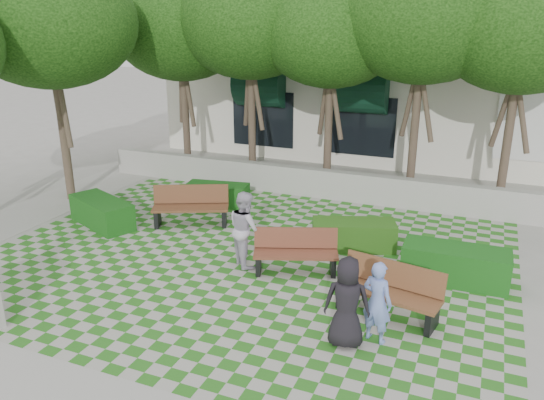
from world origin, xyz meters
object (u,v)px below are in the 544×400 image
at_px(hedge_west, 102,212).
at_px(person_blue, 377,302).
at_px(bench_west, 191,207).
at_px(bench_east, 389,292).
at_px(hedge_midleft, 217,194).
at_px(person_dark, 347,302).
at_px(hedge_midright, 354,235).
at_px(person_white, 245,229).
at_px(bench_mid, 296,252).
at_px(hedge_east, 455,265).

xyz_separation_m(hedge_west, person_blue, (8.11, -2.65, 0.39)).
xyz_separation_m(bench_west, hedge_west, (-2.23, -0.98, -0.15)).
bearing_deg(bench_east, person_blue, -81.60).
bearing_deg(hedge_midleft, person_dark, -45.74).
height_order(hedge_midright, person_dark, person_dark).
bearing_deg(person_white, person_dark, -173.77).
bearing_deg(person_blue, bench_east, -74.82).
relative_size(bench_west, hedge_west, 1.01).
bearing_deg(person_white, person_blue, -166.15).
bearing_deg(hedge_west, hedge_midright, 9.32).
height_order(hedge_midright, person_white, person_white).
height_order(bench_east, person_blue, person_blue).
xyz_separation_m(bench_east, bench_mid, (-2.27, 1.06, -0.03)).
distance_m(bench_mid, person_dark, 2.93).
height_order(bench_east, hedge_west, bench_east).
bearing_deg(hedge_midright, person_white, -138.74).
height_order(bench_west, hedge_midright, bench_west).
xyz_separation_m(bench_east, person_blue, (-0.05, -0.94, 0.26)).
bearing_deg(person_dark, bench_west, -47.75).
bearing_deg(bench_west, bench_east, -49.33).
distance_m(hedge_midright, person_blue, 4.02).
bearing_deg(hedge_midleft, hedge_midright, -19.23).
bearing_deg(bench_west, person_dark, -60.90).
bearing_deg(bench_mid, person_white, 162.64).
relative_size(bench_east, person_dark, 1.26).
xyz_separation_m(bench_east, person_dark, (-0.50, -1.25, 0.32)).
bearing_deg(bench_mid, person_dark, -73.08).
distance_m(bench_mid, person_white, 1.27).
bearing_deg(person_blue, hedge_west, -0.16).
bearing_deg(person_blue, person_white, -11.57).
relative_size(bench_mid, hedge_midleft, 1.05).
relative_size(bench_mid, hedge_east, 0.89).
bearing_deg(person_dark, hedge_east, -127.54).
distance_m(hedge_east, person_dark, 3.59).
height_order(hedge_midleft, hedge_west, hedge_west).
xyz_separation_m(bench_mid, hedge_midright, (0.87, 1.76, -0.12)).
bearing_deg(hedge_midleft, hedge_east, -19.33).
distance_m(person_blue, person_dark, 0.55).
distance_m(bench_west, person_blue, 6.92).
relative_size(hedge_midleft, person_blue, 1.23).
xyz_separation_m(hedge_east, person_blue, (-1.10, -2.89, 0.37)).
bearing_deg(bench_east, person_dark, -100.51).
relative_size(hedge_midright, hedge_west, 0.95).
relative_size(bench_east, person_blue, 1.36).
distance_m(bench_mid, hedge_west, 5.93).
relative_size(hedge_east, hedge_west, 1.04).
bearing_deg(hedge_east, hedge_midright, 160.49).
xyz_separation_m(bench_west, hedge_midleft, (-0.12, 1.75, -0.19)).
distance_m(hedge_east, hedge_midleft, 7.53).
distance_m(bench_west, hedge_midright, 4.54).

